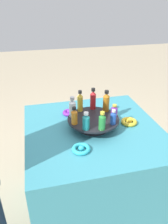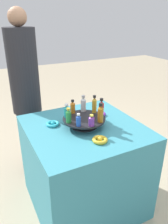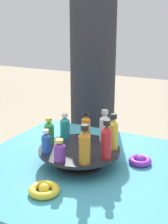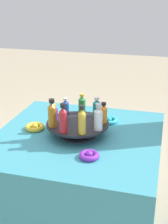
{
  "view_description": "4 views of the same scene",
  "coord_description": "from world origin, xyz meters",
  "px_view_note": "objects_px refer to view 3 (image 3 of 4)",
  "views": [
    {
      "loc": [
        0.34,
        1.16,
        1.54
      ],
      "look_at": [
        0.07,
        0.03,
        0.91
      ],
      "focal_mm": 35.0,
      "sensor_mm": 36.0,
      "label": 1
    },
    {
      "loc": [
        -1.35,
        0.69,
        1.57
      ],
      "look_at": [
        0.0,
        0.0,
        0.89
      ],
      "focal_mm": 35.0,
      "sensor_mm": 36.0,
      "label": 2
    },
    {
      "loc": [
        -1.02,
        -0.54,
        1.35
      ],
      "look_at": [
        0.18,
        0.07,
        0.94
      ],
      "focal_mm": 50.0,
      "sensor_mm": 36.0,
      "label": 3
    },
    {
      "loc": [
        0.43,
        -1.43,
        1.5
      ],
      "look_at": [
        0.03,
        0.01,
        0.9
      ],
      "focal_mm": 50.0,
      "sensor_mm": 36.0,
      "label": 4
    }
  ],
  "objects_px": {
    "display_stand": "(79,154)",
    "bottle_green": "(49,132)",
    "ribbon_bow_gold": "(44,190)",
    "bottle_orange": "(86,125)",
    "bottle_blue": "(46,142)",
    "bottle_red": "(106,141)",
    "ribbon_bow_teal": "(53,142)",
    "bottle_gold": "(113,133)",
    "person_figure": "(93,103)",
    "bottle_teal": "(65,127)",
    "bottle_purple": "(60,151)",
    "bottle_clear": "(105,127)",
    "ribbon_bow_purple": "(140,161)",
    "bottle_amber": "(85,146)"
  },
  "relations": [
    {
      "from": "bottle_amber",
      "to": "bottle_red",
      "type": "xyz_separation_m",
      "value": [
        0.08,
        -0.05,
        0.0
      ]
    },
    {
      "from": "bottle_purple",
      "to": "ribbon_bow_gold",
      "type": "distance_m",
      "value": 0.15
    },
    {
      "from": "bottle_green",
      "to": "ribbon_bow_gold",
      "type": "xyz_separation_m",
      "value": [
        -0.24,
        -0.13,
        -0.11
      ]
    },
    {
      "from": "ribbon_bow_teal",
      "to": "bottle_gold",
      "type": "bearing_deg",
      "value": -101.92
    },
    {
      "from": "bottle_teal",
      "to": "bottle_orange",
      "type": "bearing_deg",
      "value": -54.32
    },
    {
      "from": "bottle_gold",
      "to": "bottle_clear",
      "type": "height_order",
      "value": "bottle_gold"
    },
    {
      "from": "display_stand",
      "to": "bottle_amber",
      "type": "distance_m",
      "value": 0.16
    },
    {
      "from": "bottle_clear",
      "to": "bottle_green",
      "type": "xyz_separation_m",
      "value": [
        -0.14,
        0.19,
        -0.01
      ]
    },
    {
      "from": "display_stand",
      "to": "bottle_green",
      "type": "distance_m",
      "value": 0.15
    },
    {
      "from": "bottle_green",
      "to": "bottle_purple",
      "type": "bearing_deg",
      "value": -134.32
    },
    {
      "from": "bottle_orange",
      "to": "ribbon_bow_teal",
      "type": "height_order",
      "value": "bottle_orange"
    },
    {
      "from": "bottle_purple",
      "to": "ribbon_bow_gold",
      "type": "height_order",
      "value": "bottle_purple"
    },
    {
      "from": "bottle_amber",
      "to": "bottle_blue",
      "type": "relative_size",
      "value": 1.54
    },
    {
      "from": "bottle_red",
      "to": "bottle_gold",
      "type": "distance_m",
      "value": 0.09
    },
    {
      "from": "bottle_blue",
      "to": "ribbon_bow_gold",
      "type": "xyz_separation_m",
      "value": [
        -0.15,
        -0.09,
        -0.1
      ]
    },
    {
      "from": "bottle_clear",
      "to": "ribbon_bow_teal",
      "type": "distance_m",
      "value": 0.29
    },
    {
      "from": "bottle_red",
      "to": "bottle_blue",
      "type": "relative_size",
      "value": 1.57
    },
    {
      "from": "ribbon_bow_purple",
      "to": "person_figure",
      "type": "xyz_separation_m",
      "value": [
        0.59,
        0.5,
        0.04
      ]
    },
    {
      "from": "bottle_red",
      "to": "ribbon_bow_teal",
      "type": "height_order",
      "value": "bottle_red"
    },
    {
      "from": "person_figure",
      "to": "display_stand",
      "type": "bearing_deg",
      "value": -0.0
    },
    {
      "from": "bottle_red",
      "to": "ribbon_bow_gold",
      "type": "relative_size",
      "value": 1.4
    },
    {
      "from": "ribbon_bow_gold",
      "to": "bottle_orange",
      "type": "bearing_deg",
      "value": 4.69
    },
    {
      "from": "bottle_green",
      "to": "ribbon_bow_gold",
      "type": "height_order",
      "value": "bottle_green"
    },
    {
      "from": "bottle_amber",
      "to": "ribbon_bow_purple",
      "type": "xyz_separation_m",
      "value": [
        0.23,
        -0.14,
        -0.13
      ]
    },
    {
      "from": "bottle_purple",
      "to": "ribbon_bow_purple",
      "type": "xyz_separation_m",
      "value": [
        0.25,
        -0.23,
        -0.1
      ]
    },
    {
      "from": "bottle_purple",
      "to": "ribbon_bow_gold",
      "type": "bearing_deg",
      "value": -177.61
    },
    {
      "from": "bottle_blue",
      "to": "ribbon_bow_gold",
      "type": "distance_m",
      "value": 0.2
    },
    {
      "from": "bottle_gold",
      "to": "ribbon_bow_purple",
      "type": "distance_m",
      "value": 0.17
    },
    {
      "from": "bottle_amber",
      "to": "bottle_red",
      "type": "bearing_deg",
      "value": -34.32
    },
    {
      "from": "bottle_gold",
      "to": "bottle_blue",
      "type": "bearing_deg",
      "value": 125.68
    },
    {
      "from": "bottle_orange",
      "to": "bottle_teal",
      "type": "relative_size",
      "value": 1.01
    },
    {
      "from": "person_figure",
      "to": "bottle_clear",
      "type": "bearing_deg",
      "value": 8.29
    },
    {
      "from": "display_stand",
      "to": "ribbon_bow_purple",
      "type": "distance_m",
      "value": 0.25
    },
    {
      "from": "ribbon_bow_teal",
      "to": "bottle_orange",
      "type": "bearing_deg",
      "value": -89.71
    },
    {
      "from": "bottle_green",
      "to": "ribbon_bow_teal",
      "type": "bearing_deg",
      "value": 28.85
    },
    {
      "from": "display_stand",
      "to": "bottle_clear",
      "type": "relative_size",
      "value": 2.42
    },
    {
      "from": "display_stand",
      "to": "bottle_amber",
      "type": "bearing_deg",
      "value": -144.32
    },
    {
      "from": "bottle_purple",
      "to": "bottle_teal",
      "type": "height_order",
      "value": "bottle_teal"
    },
    {
      "from": "ribbon_bow_purple",
      "to": "ribbon_bow_teal",
      "type": "distance_m",
      "value": 0.43
    },
    {
      "from": "bottle_orange",
      "to": "bottle_blue",
      "type": "distance_m",
      "value": 0.23
    },
    {
      "from": "person_figure",
      "to": "ribbon_bow_teal",
      "type": "bearing_deg",
      "value": -15.04
    },
    {
      "from": "bottle_orange",
      "to": "ribbon_bow_teal",
      "type": "relative_size",
      "value": 1.07
    },
    {
      "from": "bottle_red",
      "to": "bottle_orange",
      "type": "distance_m",
      "value": 0.23
    },
    {
      "from": "bottle_gold",
      "to": "bottle_red",
      "type": "bearing_deg",
      "value": -174.32
    },
    {
      "from": "display_stand",
      "to": "bottle_red",
      "type": "height_order",
      "value": "bottle_red"
    },
    {
      "from": "bottle_red",
      "to": "ribbon_bow_purple",
      "type": "relative_size",
      "value": 1.59
    },
    {
      "from": "bottle_blue",
      "to": "person_figure",
      "type": "bearing_deg",
      "value": 12.92
    },
    {
      "from": "bottle_blue",
      "to": "bottle_red",
      "type": "bearing_deg",
      "value": -74.32
    },
    {
      "from": "bottle_teal",
      "to": "ribbon_bow_gold",
      "type": "height_order",
      "value": "bottle_teal"
    },
    {
      "from": "bottle_orange",
      "to": "ribbon_bow_purple",
      "type": "distance_m",
      "value": 0.28
    }
  ]
}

